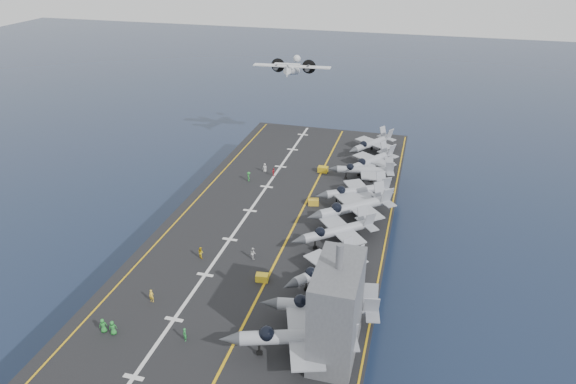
% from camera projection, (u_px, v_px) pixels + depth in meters
% --- Properties ---
extents(ground, '(500.00, 500.00, 0.00)m').
position_uv_depth(ground, '(282.00, 264.00, 95.26)').
color(ground, '#142135').
rests_on(ground, ground).
extents(hull, '(36.00, 90.00, 10.00)m').
position_uv_depth(hull, '(282.00, 241.00, 92.99)').
color(hull, '#56595E').
rests_on(hull, ground).
extents(flight_deck, '(38.00, 92.00, 0.40)m').
position_uv_depth(flight_deck, '(282.00, 216.00, 90.63)').
color(flight_deck, black).
rests_on(flight_deck, hull).
extents(foul_line, '(0.35, 90.00, 0.02)m').
position_uv_depth(foul_line, '(299.00, 217.00, 89.83)').
color(foul_line, gold).
rests_on(foul_line, flight_deck).
extents(landing_centerline, '(0.50, 90.00, 0.02)m').
position_uv_depth(landing_centerline, '(250.00, 211.00, 91.94)').
color(landing_centerline, silver).
rests_on(landing_centerline, flight_deck).
extents(deck_edge_port, '(0.25, 90.00, 0.02)m').
position_uv_depth(deck_edge_port, '(193.00, 203.00, 94.52)').
color(deck_edge_port, gold).
rests_on(deck_edge_port, flight_deck).
extents(deck_edge_stbd, '(0.25, 90.00, 0.02)m').
position_uv_depth(deck_edge_stbd, '(388.00, 229.00, 86.20)').
color(deck_edge_stbd, gold).
rests_on(deck_edge_stbd, flight_deck).
extents(island_superstructure, '(5.00, 10.00, 15.00)m').
position_uv_depth(island_superstructure, '(337.00, 301.00, 57.83)').
color(island_superstructure, '#56595E').
rests_on(island_superstructure, flight_deck).
extents(fighter_jet_0, '(18.57, 15.18, 5.57)m').
position_uv_depth(fighter_jet_0, '(297.00, 335.00, 59.58)').
color(fighter_jet_0, '#969DA6').
rests_on(fighter_jet_0, flight_deck).
extents(fighter_jet_1, '(16.61, 12.57, 5.23)m').
position_uv_depth(fighter_jet_1, '(327.00, 305.00, 64.66)').
color(fighter_jet_1, gray).
rests_on(fighter_jet_1, flight_deck).
extents(fighter_jet_2, '(15.52, 16.25, 4.71)m').
position_uv_depth(fighter_jet_2, '(327.00, 267.00, 72.41)').
color(fighter_jet_2, '#939AA3').
rests_on(fighter_jet_2, flight_deck).
extents(fighter_jet_3, '(17.16, 16.52, 4.98)m').
position_uv_depth(fighter_jet_3, '(338.00, 230.00, 81.19)').
color(fighter_jet_3, '#8D969D').
rests_on(fighter_jet_3, flight_deck).
extents(fighter_jet_4, '(19.05, 18.38, 5.54)m').
position_uv_depth(fighter_jet_4, '(354.00, 206.00, 87.71)').
color(fighter_jet_4, '#9CA6AD').
rests_on(fighter_jet_4, flight_deck).
extents(fighter_jet_5, '(17.13, 15.50, 4.96)m').
position_uv_depth(fighter_jet_5, '(357.00, 190.00, 93.77)').
color(fighter_jet_5, '#989FA6').
rests_on(fighter_jet_5, flight_deck).
extents(fighter_jet_6, '(14.56, 11.04, 4.58)m').
position_uv_depth(fighter_jet_6, '(365.00, 169.00, 102.42)').
color(fighter_jet_6, '#91999F').
rests_on(fighter_jet_6, flight_deck).
extents(fighter_jet_7, '(15.49, 16.78, 4.85)m').
position_uv_depth(fighter_jet_7, '(372.00, 160.00, 106.31)').
color(fighter_jet_7, '#8D969C').
rests_on(fighter_jet_7, flight_deck).
extents(fighter_jet_8, '(14.96, 16.24, 4.69)m').
position_uv_depth(fighter_jet_8, '(372.00, 143.00, 115.18)').
color(fighter_jet_8, gray).
rests_on(fighter_jet_8, flight_deck).
extents(tow_cart_a, '(1.91, 1.36, 1.07)m').
position_uv_depth(tow_cart_a, '(262.00, 278.00, 73.28)').
color(tow_cart_a, yellow).
rests_on(tow_cart_a, flight_deck).
extents(tow_cart_b, '(2.15, 1.66, 1.15)m').
position_uv_depth(tow_cart_b, '(313.00, 202.00, 93.69)').
color(tow_cart_b, gold).
rests_on(tow_cart_b, flight_deck).
extents(tow_cart_c, '(2.05, 1.38, 1.20)m').
position_uv_depth(tow_cart_c, '(323.00, 169.00, 106.48)').
color(tow_cart_c, gold).
rests_on(tow_cart_c, flight_deck).
extents(crew_0, '(1.43, 1.31, 1.98)m').
position_uv_depth(crew_0, '(113.00, 328.00, 63.32)').
color(crew_0, '#268C33').
rests_on(crew_0, flight_deck).
extents(crew_1, '(1.14, 0.79, 1.86)m').
position_uv_depth(crew_1, '(152.00, 296.00, 68.96)').
color(crew_1, yellow).
rests_on(crew_1, flight_deck).
extents(crew_2, '(1.34, 1.21, 1.85)m').
position_uv_depth(crew_2, '(201.00, 252.00, 78.32)').
color(crew_2, yellow).
rests_on(crew_2, flight_deck).
extents(crew_3, '(1.23, 1.38, 1.92)m').
position_uv_depth(crew_3, '(249.00, 176.00, 102.59)').
color(crew_3, '#268C33').
rests_on(crew_3, flight_deck).
extents(crew_4, '(0.76, 1.07, 1.70)m').
position_uv_depth(crew_4, '(273.00, 172.00, 104.72)').
color(crew_4, red).
rests_on(crew_4, flight_deck).
extents(crew_5, '(1.13, 0.75, 1.87)m').
position_uv_depth(crew_5, '(265.00, 168.00, 106.42)').
color(crew_5, silver).
rests_on(crew_5, flight_deck).
extents(crew_6, '(1.27, 1.28, 1.80)m').
position_uv_depth(crew_6, '(185.00, 334.00, 62.39)').
color(crew_6, '#298E3E').
rests_on(crew_6, flight_deck).
extents(crew_7, '(1.33, 1.34, 1.89)m').
position_uv_depth(crew_7, '(253.00, 253.00, 78.13)').
color(crew_7, silver).
rests_on(crew_7, flight_deck).
extents(transport_plane, '(21.33, 15.32, 4.82)m').
position_uv_depth(transport_plane, '(292.00, 71.00, 134.45)').
color(transport_plane, silver).
extents(crew_8, '(1.43, 1.31, 1.98)m').
position_uv_depth(crew_8, '(103.00, 326.00, 63.68)').
color(crew_8, '#268C33').
rests_on(crew_8, flight_deck).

